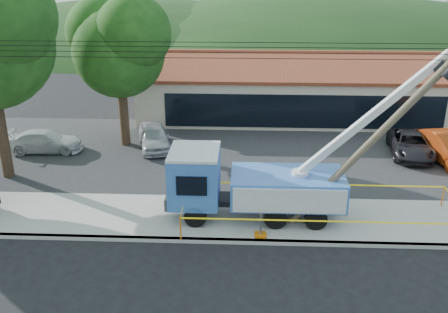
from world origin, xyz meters
TOP-DOWN VIEW (x-y plane):
  - ground at (0.00, 0.00)m, footprint 120.00×120.00m
  - curb at (0.00, 2.10)m, footprint 60.00×0.25m
  - sidewalk at (0.00, 4.00)m, footprint 60.00×4.00m
  - parking_lot at (0.00, 12.00)m, footprint 60.00×12.00m
  - strip_mall at (4.00, 19.98)m, footprint 22.50×8.53m
  - tree_lot at (-7.00, 13.00)m, footprint 6.30×5.60m
  - hill_west at (-15.00, 55.00)m, footprint 78.40×56.00m
  - hill_center at (10.00, 55.00)m, footprint 89.60×64.00m
  - utility_truck at (0.56, 4.22)m, footprint 11.69×4.01m
  - leaning_pole at (5.59, 3.63)m, footprint 6.33×1.69m
  - caution_tape at (3.48, 3.76)m, footprint 11.54×3.47m
  - car_silver at (-5.14, 12.42)m, footprint 2.73×4.47m
  - car_red at (11.52, 10.97)m, footprint 2.61×5.19m
  - car_white at (-11.39, 11.60)m, footprint 4.39×1.99m
  - car_dark at (9.71, 11.97)m, footprint 2.67×4.87m

SIDE VIEW (x-z plane):
  - ground at x=0.00m, z-range 0.00..0.00m
  - hill_west at x=-15.00m, z-range -14.00..14.00m
  - hill_center at x=10.00m, z-range -16.00..16.00m
  - car_silver at x=-5.14m, z-range -0.71..0.71m
  - car_red at x=11.52m, z-range -0.82..0.82m
  - car_white at x=-11.39m, z-range -0.62..0.62m
  - car_dark at x=9.71m, z-range -0.65..0.65m
  - parking_lot at x=0.00m, z-range 0.00..0.10m
  - curb at x=0.00m, z-range 0.00..0.15m
  - sidewalk at x=0.00m, z-range 0.00..0.15m
  - caution_tape at x=3.48m, z-range 0.40..1.40m
  - utility_truck at x=0.56m, z-range -2.13..5.59m
  - strip_mall at x=4.00m, z-range -0.46..4.22m
  - leaning_pole at x=5.59m, z-range 0.43..8.09m
  - tree_lot at x=-7.00m, z-range 1.74..10.68m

